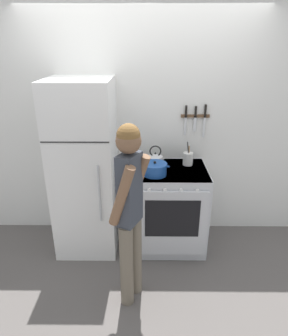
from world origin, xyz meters
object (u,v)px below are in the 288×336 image
(stove_range, at_px, (170,208))
(dutch_oven_pot, at_px, (155,169))
(refrigerator, at_px, (85,169))
(tea_kettle, at_px, (155,159))
(utensil_jar, at_px, (188,158))
(person, at_px, (130,208))

(stove_range, height_order, dutch_oven_pot, dutch_oven_pot)
(refrigerator, height_order, stove_range, refrigerator)
(tea_kettle, bearing_deg, dutch_oven_pot, -92.98)
(utensil_jar, bearing_deg, tea_kettle, -178.89)
(tea_kettle, distance_m, person, 0.97)
(utensil_jar, bearing_deg, person, -121.66)
(stove_range, distance_m, person, 0.98)
(dutch_oven_pot, bearing_deg, tea_kettle, 87.02)
(tea_kettle, relative_size, utensil_jar, 0.86)
(stove_range, relative_size, utensil_jar, 3.54)
(person, bearing_deg, utensil_jar, -5.92)
(tea_kettle, height_order, person, person)
(stove_range, bearing_deg, dutch_oven_pot, -149.14)
(tea_kettle, xyz_separation_m, utensil_jar, (0.35, 0.01, 0.01))
(stove_range, xyz_separation_m, person, (-0.39, -0.78, 0.46))
(stove_range, distance_m, dutch_oven_pot, 0.55)
(stove_range, xyz_separation_m, dutch_oven_pot, (-0.17, -0.10, 0.51))
(refrigerator, bearing_deg, dutch_oven_pot, -9.65)
(refrigerator, height_order, dutch_oven_pot, refrigerator)
(tea_kettle, relative_size, person, 0.14)
(dutch_oven_pot, relative_size, person, 0.18)
(refrigerator, relative_size, person, 1.14)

